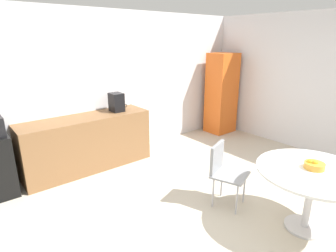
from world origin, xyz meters
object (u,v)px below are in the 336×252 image
object	(u,v)px
locker_cabinet	(221,93)
mug_white	(123,106)
coffee_maker	(116,102)
chair_gray	(223,167)
fruit_bowl	(314,165)
round_table	(312,180)

from	to	relation	value
locker_cabinet	mug_white	distance (m)	2.49
locker_cabinet	coffee_maker	bearing A→B (deg)	177.84
coffee_maker	chair_gray	bearing A→B (deg)	-80.50
locker_cabinet	mug_white	world-z (taller)	locker_cabinet
locker_cabinet	coffee_maker	world-z (taller)	locker_cabinet
locker_cabinet	chair_gray	bearing A→B (deg)	-138.71
chair_gray	fruit_bowl	world-z (taller)	fruit_bowl
chair_gray	coffee_maker	bearing A→B (deg)	99.50
chair_gray	coffee_maker	world-z (taller)	coffee_maker
chair_gray	locker_cabinet	bearing A→B (deg)	41.29
mug_white	coffee_maker	size ratio (longest dim) A/B	0.40
mug_white	coffee_maker	world-z (taller)	coffee_maker
round_table	chair_gray	size ratio (longest dim) A/B	1.46
locker_cabinet	fruit_bowl	bearing A→B (deg)	-123.01
locker_cabinet	chair_gray	distance (m)	3.08
locker_cabinet	round_table	bearing A→B (deg)	-123.17
locker_cabinet	fruit_bowl	distance (m)	3.53
chair_gray	mug_white	size ratio (longest dim) A/B	6.43
locker_cabinet	mug_white	size ratio (longest dim) A/B	14.02
round_table	mug_white	xyz separation A→B (m)	(-0.54, 3.15, 0.32)
chair_gray	mug_white	bearing A→B (deg)	94.95
locker_cabinet	fruit_bowl	size ratio (longest dim) A/B	8.41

